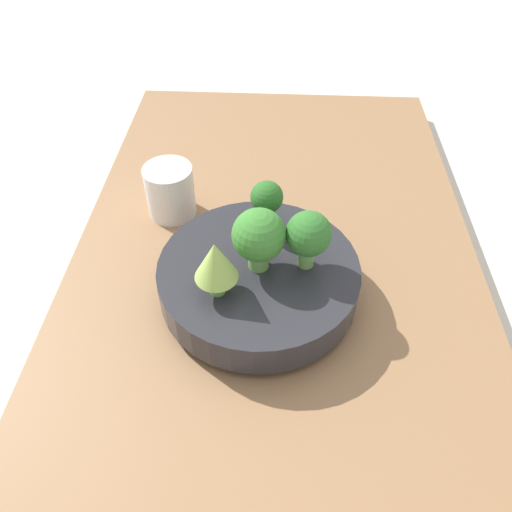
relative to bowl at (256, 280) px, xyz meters
name	(u,v)px	position (x,y,z in m)	size (l,w,h in m)	color
ground_plane	(270,317)	(0.00, 0.02, -0.08)	(6.00, 6.00, 0.00)	beige
table	(270,307)	(0.00, 0.02, -0.06)	(1.19, 0.62, 0.05)	olive
bowl	(256,280)	(0.00, 0.00, 0.00)	(0.27, 0.27, 0.06)	#28282D
romanesco_piece_near	(213,262)	(0.04, -0.05, 0.08)	(0.05, 0.05, 0.08)	#6BA34C
broccoli_floret_left	(264,200)	(-0.08, 0.01, 0.07)	(0.05, 0.05, 0.08)	#609347
broccoli_floret_back	(306,235)	(-0.01, 0.06, 0.08)	(0.06, 0.06, 0.08)	#6BA34C
broccoli_floret_center	(256,237)	(0.00, 0.00, 0.08)	(0.07, 0.07, 0.09)	#6BA34C
cup	(168,191)	(-0.18, -0.15, 0.01)	(0.08, 0.08, 0.09)	silver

